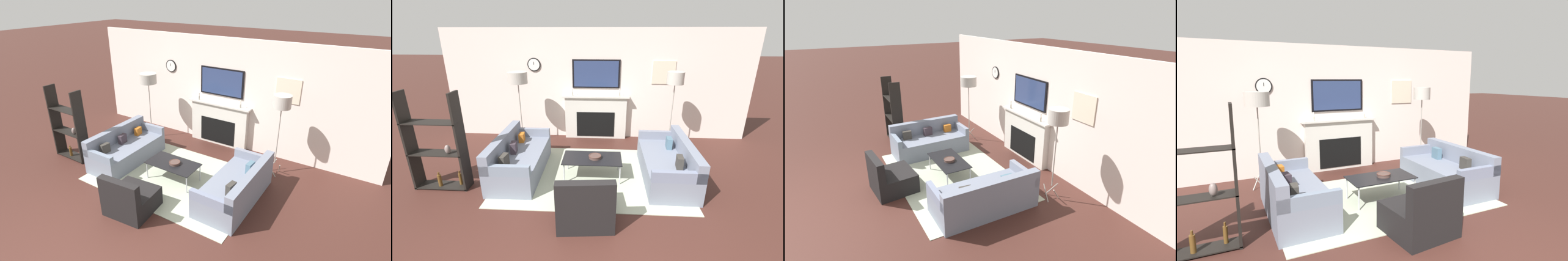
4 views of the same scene
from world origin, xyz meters
TOP-DOWN VIEW (x-y plane):
  - ground_plane at (0.00, 0.00)m, footprint 60.00×60.00m
  - fireplace_wall at (0.00, 4.48)m, footprint 7.58×0.28m
  - area_rug at (0.00, 2.45)m, footprint 3.45×2.32m
  - couch_left at (-1.42, 2.45)m, footprint 0.84×1.83m
  - couch_right at (1.42, 2.45)m, footprint 0.86×1.86m
  - armchair at (-0.05, 1.13)m, footprint 0.86×0.85m
  - coffee_table at (0.00, 2.37)m, footprint 1.08×0.59m
  - decorative_bowl at (0.05, 2.36)m, footprint 0.24×0.24m
  - floor_lamp_left at (-1.73, 3.74)m, footprint 0.43×0.43m
  - floor_lamp_right at (1.73, 3.74)m, footprint 0.36×0.36m
  - shelf_unit at (-2.61, 1.87)m, footprint 0.94×0.28m

SIDE VIEW (x-z plane):
  - ground_plane at x=0.00m, z-range 0.00..0.00m
  - area_rug at x=0.00m, z-range 0.00..0.01m
  - armchair at x=-0.05m, z-range -0.14..0.66m
  - couch_right at x=1.42m, z-range -0.10..0.63m
  - couch_left at x=-1.42m, z-range -0.10..0.67m
  - coffee_table at x=0.00m, z-range 0.18..0.57m
  - decorative_bowl at x=0.05m, z-range 0.40..0.46m
  - shelf_unit at x=-2.61m, z-range -0.08..1.64m
  - fireplace_wall at x=0.00m, z-range -0.12..2.58m
  - floor_lamp_left at x=-1.73m, z-range 0.73..2.51m
  - floor_lamp_right at x=1.73m, z-range 0.73..2.54m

